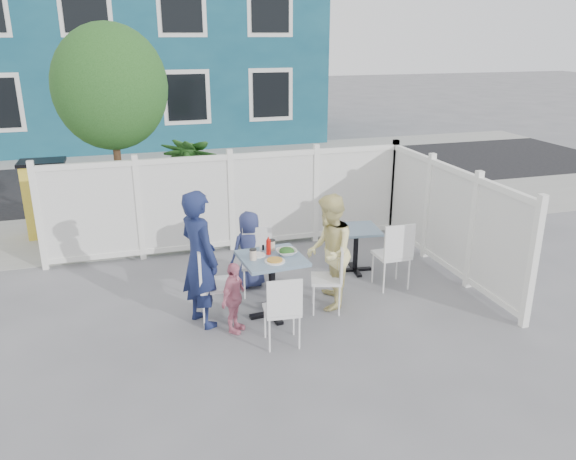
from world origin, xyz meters
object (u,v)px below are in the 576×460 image
object	(u,v)px
chair_back	(257,256)
man	(200,259)
main_table	(272,270)
woman	(329,252)
spare_table	(356,238)
chair_right	(332,273)
boy	(250,250)
toddler	(234,298)
chair_left	(209,278)
utility_cabinet	(47,200)
chair_near	(283,307)

from	to	relation	value
chair_back	man	bearing A→B (deg)	52.65
main_table	woman	distance (m)	0.79
spare_table	chair_right	distance (m)	1.34
spare_table	chair_right	bearing A→B (deg)	-126.34
woman	boy	distance (m)	1.24
spare_table	toddler	size ratio (longest dim) A/B	0.81
chair_left	utility_cabinet	bearing A→B (deg)	-147.86
main_table	chair_right	world-z (taller)	chair_right
toddler	chair_back	bearing A→B (deg)	10.58
utility_cabinet	chair_right	distance (m)	5.56
man	boy	distance (m)	1.23
woman	toddler	world-z (taller)	woman
spare_table	woman	size ratio (longest dim) A/B	0.48
chair_right	woman	size ratio (longest dim) A/B	0.59
utility_cabinet	toddler	bearing A→B (deg)	-59.55
utility_cabinet	chair_near	distance (m)	5.61
chair_back	boy	world-z (taller)	boy
chair_near	woman	size ratio (longest dim) A/B	0.58
utility_cabinet	woman	xyz separation A→B (m)	(3.75, -3.98, 0.11)
chair_right	chair_near	xyz separation A→B (m)	(-0.86, -0.70, -0.00)
spare_table	chair_left	world-z (taller)	chair_left
spare_table	boy	bearing A→B (deg)	-177.68
chair_back	chair_left	bearing A→B (deg)	55.54
chair_left	toddler	xyz separation A→B (m)	(0.23, -0.34, -0.13)
woman	chair_right	bearing A→B (deg)	20.99
utility_cabinet	main_table	distance (m)	5.01
toddler	man	bearing A→B (deg)	84.13
man	toddler	distance (m)	0.62
utility_cabinet	main_table	bearing A→B (deg)	-52.61
utility_cabinet	man	xyz separation A→B (m)	(2.10, -3.97, 0.20)
man	toddler	bearing A→B (deg)	-158.68
chair_right	chair_back	world-z (taller)	chair_back
chair_left	woman	bearing A→B (deg)	92.15
chair_left	woman	xyz separation A→B (m)	(1.55, -0.02, 0.18)
main_table	chair_left	bearing A→B (deg)	174.42
spare_table	toddler	xyz separation A→B (m)	(-2.11, -1.27, -0.08)
man	chair_left	bearing A→B (deg)	-106.12
chair_left	chair_back	xyz separation A→B (m)	(0.77, 0.66, -0.05)
utility_cabinet	chair_left	distance (m)	4.52
chair_left	boy	distance (m)	1.12
utility_cabinet	toddler	world-z (taller)	utility_cabinet
chair_right	woman	world-z (taller)	woman
chair_near	man	world-z (taller)	man
boy	toddler	size ratio (longest dim) A/B	1.25
chair_right	boy	size ratio (longest dim) A/B	0.80
chair_near	woman	world-z (taller)	woman
main_table	toddler	size ratio (longest dim) A/B	0.92
chair_back	boy	size ratio (longest dim) A/B	0.82
chair_near	toddler	xyz separation A→B (m)	(-0.46, 0.51, -0.07)
chair_near	toddler	distance (m)	0.69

